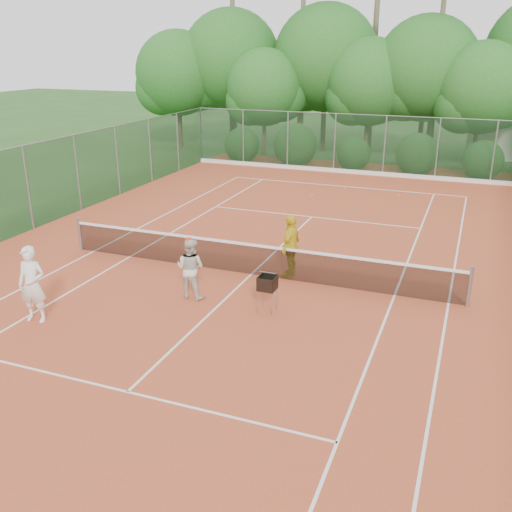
{
  "coord_description": "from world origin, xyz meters",
  "views": [
    {
      "loc": [
        5.69,
        -14.22,
        6.26
      ],
      "look_at": [
        0.63,
        -1.2,
        1.1
      ],
      "focal_mm": 40.0,
      "sensor_mm": 36.0,
      "label": 1
    }
  ],
  "objects_px": {
    "player_white": "(32,284)",
    "ball_hopper": "(267,284)",
    "player_center_grp": "(190,268)",
    "player_yellow": "(291,246)"
  },
  "relations": [
    {
      "from": "player_white",
      "to": "ball_hopper",
      "type": "bearing_deg",
      "value": 15.91
    },
    {
      "from": "player_white",
      "to": "player_center_grp",
      "type": "distance_m",
      "value": 3.85
    },
    {
      "from": "player_center_grp",
      "to": "player_yellow",
      "type": "xyz_separation_m",
      "value": [
        1.99,
        2.3,
        0.11
      ]
    },
    {
      "from": "player_center_grp",
      "to": "ball_hopper",
      "type": "height_order",
      "value": "player_center_grp"
    },
    {
      "from": "ball_hopper",
      "to": "player_center_grp",
      "type": "bearing_deg",
      "value": 156.98
    },
    {
      "from": "player_yellow",
      "to": "player_center_grp",
      "type": "bearing_deg",
      "value": -37.26
    },
    {
      "from": "player_white",
      "to": "ball_hopper",
      "type": "height_order",
      "value": "player_white"
    },
    {
      "from": "player_center_grp",
      "to": "player_yellow",
      "type": "height_order",
      "value": "player_yellow"
    },
    {
      "from": "ball_hopper",
      "to": "player_white",
      "type": "bearing_deg",
      "value": -173.79
    },
    {
      "from": "player_white",
      "to": "player_yellow",
      "type": "xyz_separation_m",
      "value": [
        4.84,
        4.89,
        -0.02
      ]
    }
  ]
}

